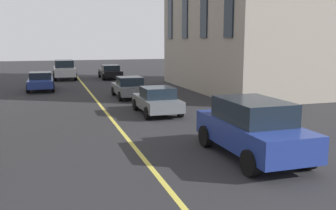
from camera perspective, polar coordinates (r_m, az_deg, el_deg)
The scene contains 7 objects.
lane_centre_line at distance 16.12m, azimuth -7.45°, elevation -3.62°, with size 80.00×0.16×0.01m.
car_blue_parked_b at distance 30.08m, azimuth -18.92°, elevation 3.50°, with size 4.40×1.95×1.37m.
car_white_near at distance 38.05m, azimuth -15.59°, elevation 5.28°, with size 4.70×2.14×1.88m.
car_grey_oncoming at distance 24.78m, azimuth -5.95°, elevation 2.73°, with size 3.90×1.89×1.40m.
car_blue_far at distance 12.27m, azimuth 12.77°, elevation -3.41°, with size 4.70×2.14×1.88m.
car_black_trailing at distance 37.64m, azimuth -8.83°, elevation 5.07°, with size 4.40×1.95×1.37m.
car_grey_parked_a at distance 19.17m, azimuth -1.70°, elevation 0.72°, with size 3.90×1.89×1.40m.
Camera 1 is at (4.55, 2.73, 3.72)m, focal length 39.81 mm.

